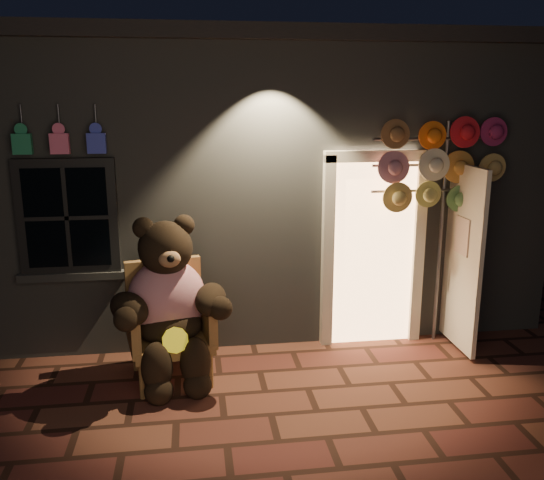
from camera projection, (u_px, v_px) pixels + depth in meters
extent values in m
plane|color=brown|center=(271.00, 415.00, 5.11)|extent=(60.00, 60.00, 0.00)
cube|color=slate|center=(234.00, 173.00, 8.56)|extent=(7.00, 5.00, 3.30)
cube|color=black|center=(232.00, 51.00, 8.14)|extent=(7.30, 5.30, 0.16)
cube|color=black|center=(68.00, 217.00, 5.89)|extent=(1.00, 0.10, 1.20)
cube|color=black|center=(67.00, 218.00, 5.86)|extent=(0.82, 0.06, 1.02)
cube|color=slate|center=(73.00, 276.00, 6.04)|extent=(1.10, 0.14, 0.08)
cube|color=#F0AD6C|center=(372.00, 252.00, 6.46)|extent=(0.92, 0.10, 2.10)
cube|color=beige|center=(328.00, 255.00, 6.35)|extent=(0.12, 0.12, 2.20)
cube|color=beige|center=(418.00, 251.00, 6.49)|extent=(0.12, 0.12, 2.20)
cube|color=beige|center=(377.00, 156.00, 6.16)|extent=(1.16, 0.12, 0.12)
cube|color=beige|center=(463.00, 258.00, 6.22)|extent=(0.05, 0.80, 2.00)
cube|color=#227F53|center=(22.00, 144.00, 5.58)|extent=(0.18, 0.07, 0.20)
cylinder|color=#59595E|center=(21.00, 118.00, 5.58)|extent=(0.02, 0.02, 0.25)
cube|color=#ED6189|center=(60.00, 144.00, 5.63)|extent=(0.18, 0.07, 0.20)
cylinder|color=#59595E|center=(59.00, 117.00, 5.63)|extent=(0.02, 0.02, 0.25)
cube|color=#3641BD|center=(97.00, 143.00, 5.67)|extent=(0.18, 0.07, 0.20)
cylinder|color=#59595E|center=(96.00, 117.00, 5.67)|extent=(0.02, 0.02, 0.25)
cube|color=#9E703D|center=(171.00, 341.00, 5.67)|extent=(0.88, 0.83, 0.11)
cube|color=#9E703D|center=(164.00, 295.00, 5.88)|extent=(0.76, 0.23, 0.76)
cube|color=#9E703D|center=(133.00, 326.00, 5.49)|extent=(0.21, 0.65, 0.43)
cube|color=#9E703D|center=(206.00, 317.00, 5.71)|extent=(0.21, 0.65, 0.43)
cylinder|color=#9E703D|center=(142.00, 381.00, 5.35)|extent=(0.05, 0.05, 0.35)
cylinder|color=#9E703D|center=(210.00, 371.00, 5.55)|extent=(0.05, 0.05, 0.35)
cylinder|color=#9E703D|center=(135.00, 355.00, 5.91)|extent=(0.05, 0.05, 0.35)
cylinder|color=#9E703D|center=(198.00, 346.00, 6.11)|extent=(0.05, 0.05, 0.35)
ellipsoid|color=#AC122C|center=(167.00, 299.00, 5.62)|extent=(0.87, 0.74, 0.80)
ellipsoid|color=black|center=(169.00, 325.00, 5.60)|extent=(0.72, 0.64, 0.38)
sphere|color=black|center=(165.00, 248.00, 5.44)|extent=(0.61, 0.61, 0.52)
sphere|color=black|center=(143.00, 228.00, 5.37)|extent=(0.20, 0.20, 0.20)
sphere|color=black|center=(184.00, 225.00, 5.49)|extent=(0.20, 0.20, 0.20)
ellipsoid|color=#9B6C46|center=(170.00, 259.00, 5.24)|extent=(0.23, 0.18, 0.16)
ellipsoid|color=black|center=(129.00, 309.00, 5.27)|extent=(0.52, 0.60, 0.29)
ellipsoid|color=black|center=(211.00, 299.00, 5.51)|extent=(0.37, 0.57, 0.29)
ellipsoid|color=black|center=(157.00, 368.00, 5.30)|extent=(0.29, 0.29, 0.50)
ellipsoid|color=black|center=(195.00, 362.00, 5.41)|extent=(0.29, 0.29, 0.50)
sphere|color=black|center=(159.00, 391.00, 5.28)|extent=(0.27, 0.27, 0.27)
sphere|color=black|center=(198.00, 385.00, 5.40)|extent=(0.27, 0.27, 0.27)
cylinder|color=yellow|center=(175.00, 340.00, 5.29)|extent=(0.26, 0.14, 0.24)
cylinder|color=#59595E|center=(441.00, 235.00, 6.42)|extent=(0.04, 0.04, 2.50)
cylinder|color=#59595E|center=(424.00, 139.00, 6.11)|extent=(1.11, 0.03, 0.03)
cylinder|color=#59595E|center=(422.00, 165.00, 6.17)|extent=(1.11, 0.03, 0.03)
cylinder|color=#59595E|center=(421.00, 191.00, 6.24)|extent=(1.11, 0.03, 0.03)
cylinder|color=brown|center=(396.00, 135.00, 5.99)|extent=(0.31, 0.11, 0.32)
cylinder|color=orange|center=(431.00, 135.00, 6.01)|extent=(0.31, 0.11, 0.32)
cylinder|color=red|center=(466.00, 135.00, 6.03)|extent=(0.31, 0.11, 0.32)
cylinder|color=#AC265E|center=(496.00, 134.00, 6.14)|extent=(0.31, 0.11, 0.32)
cylinder|color=#C77C8F|center=(396.00, 166.00, 6.04)|extent=(0.31, 0.11, 0.32)
cylinder|color=beige|center=(430.00, 166.00, 6.06)|extent=(0.31, 0.11, 0.32)
cylinder|color=#C78636|center=(461.00, 165.00, 6.17)|extent=(0.31, 0.11, 0.32)
cylinder|color=#DBAE5C|center=(495.00, 165.00, 6.19)|extent=(0.31, 0.11, 0.32)
cylinder|color=tan|center=(395.00, 197.00, 6.09)|extent=(0.31, 0.11, 0.32)
cylinder|color=tan|center=(426.00, 196.00, 6.20)|extent=(0.31, 0.11, 0.32)
cylinder|color=#629955|center=(460.00, 195.00, 6.22)|extent=(0.31, 0.11, 0.32)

